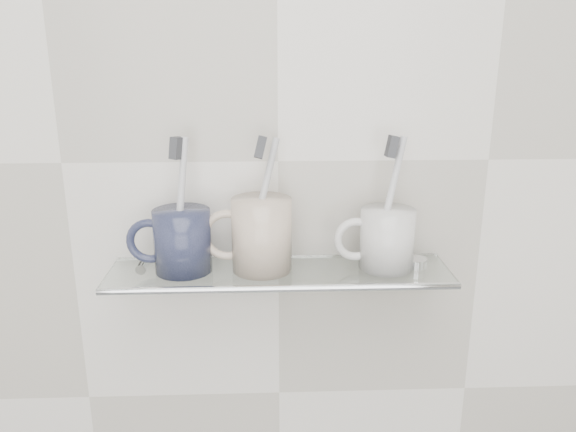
{
  "coord_description": "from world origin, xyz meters",
  "views": [
    {
      "loc": [
        -0.02,
        0.27,
        1.42
      ],
      "look_at": [
        0.01,
        1.04,
        1.18
      ],
      "focal_mm": 35.0,
      "sensor_mm": 36.0,
      "label": 1
    }
  ],
  "objects_px": {
    "mug_left": "(183,241)",
    "mug_center": "(262,235)",
    "mug_right": "(387,239)",
    "shelf_glass": "(280,273)"
  },
  "relations": [
    {
      "from": "mug_left",
      "to": "mug_center",
      "type": "xyz_separation_m",
      "value": [
        0.11,
        0.0,
        0.01
      ]
    },
    {
      "from": "shelf_glass",
      "to": "mug_center",
      "type": "xyz_separation_m",
      "value": [
        -0.03,
        0.0,
        0.06
      ]
    },
    {
      "from": "shelf_glass",
      "to": "mug_right",
      "type": "xyz_separation_m",
      "value": [
        0.16,
        0.0,
        0.05
      ]
    },
    {
      "from": "mug_center",
      "to": "mug_right",
      "type": "distance_m",
      "value": 0.18
    },
    {
      "from": "mug_left",
      "to": "mug_right",
      "type": "bearing_deg",
      "value": 4.84
    },
    {
      "from": "mug_center",
      "to": "mug_right",
      "type": "xyz_separation_m",
      "value": [
        0.18,
        0.0,
        -0.01
      ]
    },
    {
      "from": "mug_left",
      "to": "mug_center",
      "type": "relative_size",
      "value": 0.86
    },
    {
      "from": "mug_center",
      "to": "mug_right",
      "type": "relative_size",
      "value": 1.2
    },
    {
      "from": "shelf_glass",
      "to": "mug_center",
      "type": "height_order",
      "value": "mug_center"
    },
    {
      "from": "mug_right",
      "to": "shelf_glass",
      "type": "bearing_deg",
      "value": 176.33
    }
  ]
}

